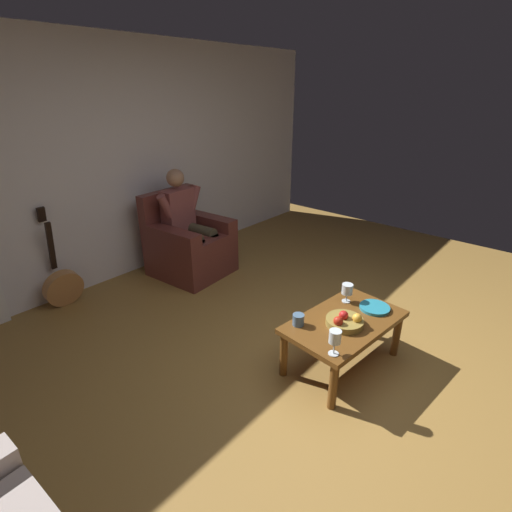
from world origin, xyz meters
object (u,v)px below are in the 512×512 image
object	(u,v)px
coffee_table	(344,327)
fruit_bowl	(345,321)
wine_glass_far	(335,338)
candle_jar	(298,320)
guitar	(63,285)
person_seated	(186,220)
decorative_dish	(375,308)
armchair	(188,246)
wine_glass_near	(347,290)

from	to	relation	value
coffee_table	fruit_bowl	size ratio (longest dim) A/B	3.61
wine_glass_far	candle_jar	bearing A→B (deg)	-108.94
coffee_table	guitar	xyz separation A→B (m)	(0.99, -2.55, -0.13)
guitar	person_seated	bearing A→B (deg)	164.51
coffee_table	guitar	bearing A→B (deg)	-68.75
coffee_table	decorative_dish	size ratio (longest dim) A/B	4.24
coffee_table	decorative_dish	world-z (taller)	decorative_dish
armchair	fruit_bowl	size ratio (longest dim) A/B	3.41
wine_glass_far	fruit_bowl	distance (m)	0.37
wine_glass_far	candle_jar	xyz separation A→B (m)	(-0.13, -0.37, -0.08)
wine_glass_near	coffee_table	bearing A→B (deg)	27.00
wine_glass_far	fruit_bowl	xyz separation A→B (m)	(-0.35, -0.11, -0.09)
fruit_bowl	guitar	bearing A→B (deg)	-70.24
guitar	coffee_table	bearing A→B (deg)	111.25
person_seated	guitar	xyz separation A→B (m)	(1.31, -0.36, -0.42)
coffee_table	candle_jar	xyz separation A→B (m)	(0.28, -0.23, 0.10)
fruit_bowl	coffee_table	bearing A→B (deg)	-153.17
armchair	person_seated	bearing A→B (deg)	90.00
coffee_table	fruit_bowl	bearing A→B (deg)	26.83
wine_glass_far	armchair	bearing A→B (deg)	-107.33
wine_glass_far	candle_jar	distance (m)	0.40
armchair	fruit_bowl	bearing A→B (deg)	75.35
armchair	coffee_table	distance (m)	2.21
wine_glass_far	decorative_dish	world-z (taller)	wine_glass_far
person_seated	candle_jar	world-z (taller)	person_seated
wine_glass_near	decorative_dish	size ratio (longest dim) A/B	0.67
armchair	person_seated	size ratio (longest dim) A/B	0.78
coffee_table	wine_glass_far	bearing A→B (deg)	19.06
person_seated	candle_jar	bearing A→B (deg)	68.07
guitar	wine_glass_far	world-z (taller)	guitar
armchair	wine_glass_far	distance (m)	2.45
person_seated	fruit_bowl	distance (m)	2.26
person_seated	wine_glass_far	xyz separation A→B (m)	(0.73, 2.33, -0.10)
armchair	guitar	distance (m)	1.36
armchair	fruit_bowl	distance (m)	2.26
person_seated	wine_glass_near	xyz separation A→B (m)	(0.07, 2.06, -0.12)
person_seated	decorative_dish	distance (m)	2.30
wine_glass_near	armchair	bearing A→B (deg)	-91.95
wine_glass_far	coffee_table	bearing A→B (deg)	-160.94
person_seated	wine_glass_near	distance (m)	2.07
coffee_table	decorative_dish	bearing A→B (deg)	160.88
wine_glass_near	fruit_bowl	bearing A→B (deg)	26.96
guitar	fruit_bowl	world-z (taller)	guitar
armchair	person_seated	xyz separation A→B (m)	(-0.00, 0.00, 0.31)
decorative_dish	candle_jar	world-z (taller)	candle_jar
person_seated	fruit_bowl	world-z (taller)	person_seated
fruit_bowl	candle_jar	xyz separation A→B (m)	(0.22, -0.26, 0.01)
person_seated	wine_glass_near	size ratio (longest dim) A/B	7.61
guitar	decorative_dish	size ratio (longest dim) A/B	4.26
coffee_table	decorative_dish	xyz separation A→B (m)	(-0.29, 0.10, 0.07)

